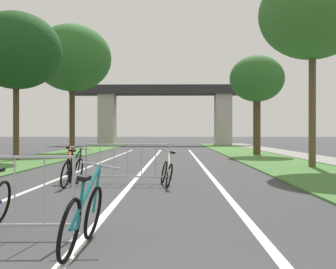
{
  "coord_description": "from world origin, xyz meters",
  "views": [
    {
      "loc": [
        1.15,
        -1.97,
        1.33
      ],
      "look_at": [
        0.7,
        23.53,
        1.25
      ],
      "focal_mm": 44.8,
      "sensor_mm": 36.0,
      "label": 1
    }
  ],
  "objects_px": {
    "bicycle_teal_1": "(83,217)",
    "bicycle_orange_4": "(71,167)",
    "tree_right_maple_mid": "(257,80)",
    "crowd_barrier_second": "(128,164)",
    "bicycle_black_0": "(73,171)",
    "bicycle_white_6": "(167,172)",
    "tree_right_oak_near": "(312,14)",
    "tree_left_cypress_far": "(16,51)",
    "tree_left_pine_far": "(72,58)"
  },
  "relations": [
    {
      "from": "bicycle_orange_4",
      "to": "bicycle_black_0",
      "type": "bearing_deg",
      "value": -82.8
    },
    {
      "from": "tree_left_pine_far",
      "to": "tree_right_oak_near",
      "type": "relative_size",
      "value": 1.15
    },
    {
      "from": "tree_right_oak_near",
      "to": "crowd_barrier_second",
      "type": "bearing_deg",
      "value": -142.57
    },
    {
      "from": "tree_right_maple_mid",
      "to": "bicycle_white_6",
      "type": "xyz_separation_m",
      "value": [
        -5.13,
        -14.82,
        -4.2
      ]
    },
    {
      "from": "bicycle_teal_1",
      "to": "bicycle_white_6",
      "type": "height_order",
      "value": "bicycle_teal_1"
    },
    {
      "from": "tree_left_cypress_far",
      "to": "crowd_barrier_second",
      "type": "height_order",
      "value": "tree_left_cypress_far"
    },
    {
      "from": "bicycle_black_0",
      "to": "crowd_barrier_second",
      "type": "bearing_deg",
      "value": 26.46
    },
    {
      "from": "bicycle_black_0",
      "to": "bicycle_orange_4",
      "type": "distance_m",
      "value": 1.11
    },
    {
      "from": "tree_left_pine_far",
      "to": "bicycle_black_0",
      "type": "xyz_separation_m",
      "value": [
        4.44,
        -17.87,
        -6.05
      ]
    },
    {
      "from": "bicycle_teal_1",
      "to": "bicycle_white_6",
      "type": "bearing_deg",
      "value": 84.78
    },
    {
      "from": "crowd_barrier_second",
      "to": "bicycle_teal_1",
      "type": "bearing_deg",
      "value": -88.08
    },
    {
      "from": "tree_right_maple_mid",
      "to": "crowd_barrier_second",
      "type": "xyz_separation_m",
      "value": [
        -6.18,
        -14.28,
        -4.04
      ]
    },
    {
      "from": "bicycle_black_0",
      "to": "bicycle_white_6",
      "type": "height_order",
      "value": "bicycle_black_0"
    },
    {
      "from": "tree_left_cypress_far",
      "to": "bicycle_orange_4",
      "type": "bearing_deg",
      "value": -60.3
    },
    {
      "from": "tree_left_cypress_far",
      "to": "bicycle_orange_4",
      "type": "xyz_separation_m",
      "value": [
        4.65,
        -8.15,
        -4.85
      ]
    },
    {
      "from": "bicycle_black_0",
      "to": "bicycle_teal_1",
      "type": "distance_m",
      "value": 5.96
    },
    {
      "from": "crowd_barrier_second",
      "to": "bicycle_white_6",
      "type": "distance_m",
      "value": 1.2
    },
    {
      "from": "tree_right_oak_near",
      "to": "tree_right_maple_mid",
      "type": "bearing_deg",
      "value": 91.74
    },
    {
      "from": "bicycle_black_0",
      "to": "bicycle_teal_1",
      "type": "height_order",
      "value": "bicycle_teal_1"
    },
    {
      "from": "bicycle_black_0",
      "to": "bicycle_white_6",
      "type": "relative_size",
      "value": 1.06
    },
    {
      "from": "tree_left_pine_far",
      "to": "bicycle_teal_1",
      "type": "distance_m",
      "value": 25.11
    },
    {
      "from": "tree_left_pine_far",
      "to": "bicycle_black_0",
      "type": "bearing_deg",
      "value": -76.05
    },
    {
      "from": "crowd_barrier_second",
      "to": "bicycle_white_6",
      "type": "xyz_separation_m",
      "value": [
        1.05,
        -0.55,
        -0.17
      ]
    },
    {
      "from": "bicycle_white_6",
      "to": "tree_left_pine_far",
      "type": "bearing_deg",
      "value": 102.36
    },
    {
      "from": "tree_left_pine_far",
      "to": "crowd_barrier_second",
      "type": "distance_m",
      "value": 19.19
    },
    {
      "from": "crowd_barrier_second",
      "to": "bicycle_teal_1",
      "type": "distance_m",
      "value": 6.31
    },
    {
      "from": "crowd_barrier_second",
      "to": "bicycle_orange_4",
      "type": "xyz_separation_m",
      "value": [
        -1.64,
        0.51,
        -0.14
      ]
    },
    {
      "from": "tree_right_oak_near",
      "to": "bicycle_black_0",
      "type": "height_order",
      "value": "tree_right_oak_near"
    },
    {
      "from": "tree_right_oak_near",
      "to": "bicycle_orange_4",
      "type": "height_order",
      "value": "tree_right_oak_near"
    },
    {
      "from": "tree_right_oak_near",
      "to": "bicycle_white_6",
      "type": "relative_size",
      "value": 4.73
    },
    {
      "from": "bicycle_white_6",
      "to": "tree_right_oak_near",
      "type": "bearing_deg",
      "value": 36.91
    },
    {
      "from": "bicycle_black_0",
      "to": "bicycle_orange_4",
      "type": "height_order",
      "value": "bicycle_orange_4"
    },
    {
      "from": "tree_left_cypress_far",
      "to": "tree_right_maple_mid",
      "type": "distance_m",
      "value": 13.69
    },
    {
      "from": "crowd_barrier_second",
      "to": "tree_right_maple_mid",
      "type": "bearing_deg",
      "value": 66.59
    },
    {
      "from": "tree_left_cypress_far",
      "to": "bicycle_orange_4",
      "type": "height_order",
      "value": "tree_left_cypress_far"
    },
    {
      "from": "tree_right_oak_near",
      "to": "tree_right_maple_mid",
      "type": "height_order",
      "value": "tree_right_oak_near"
    },
    {
      "from": "bicycle_teal_1",
      "to": "bicycle_orange_4",
      "type": "bearing_deg",
      "value": 108.23
    },
    {
      "from": "tree_right_oak_near",
      "to": "crowd_barrier_second",
      "type": "distance_m",
      "value": 9.72
    },
    {
      "from": "tree_left_cypress_far",
      "to": "tree_right_oak_near",
      "type": "height_order",
      "value": "tree_right_oak_near"
    },
    {
      "from": "tree_left_pine_far",
      "to": "bicycle_black_0",
      "type": "height_order",
      "value": "tree_left_pine_far"
    },
    {
      "from": "bicycle_teal_1",
      "to": "tree_left_cypress_far",
      "type": "bearing_deg",
      "value": 116.53
    },
    {
      "from": "bicycle_teal_1",
      "to": "tree_right_maple_mid",
      "type": "bearing_deg",
      "value": 76.89
    },
    {
      "from": "tree_right_maple_mid",
      "to": "bicycle_white_6",
      "type": "bearing_deg",
      "value": -109.09
    },
    {
      "from": "tree_left_pine_far",
      "to": "bicycle_black_0",
      "type": "distance_m",
      "value": 19.39
    },
    {
      "from": "tree_right_oak_near",
      "to": "bicycle_orange_4",
      "type": "distance_m",
      "value": 10.73
    },
    {
      "from": "tree_right_oak_near",
      "to": "crowd_barrier_second",
      "type": "xyz_separation_m",
      "value": [
        -6.46,
        -4.95,
        -5.32
      ]
    },
    {
      "from": "tree_left_cypress_far",
      "to": "tree_right_maple_mid",
      "type": "xyz_separation_m",
      "value": [
        12.47,
        5.61,
        -0.67
      ]
    },
    {
      "from": "bicycle_orange_4",
      "to": "bicycle_white_6",
      "type": "xyz_separation_m",
      "value": [
        2.69,
        -1.06,
        -0.03
      ]
    },
    {
      "from": "tree_right_maple_mid",
      "to": "bicycle_white_6",
      "type": "height_order",
      "value": "tree_right_maple_mid"
    },
    {
      "from": "tree_left_cypress_far",
      "to": "crowd_barrier_second",
      "type": "bearing_deg",
      "value": -54.03
    }
  ]
}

